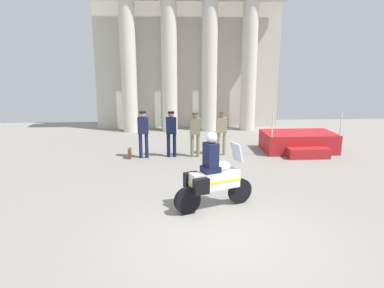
{
  "coord_description": "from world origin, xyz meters",
  "views": [
    {
      "loc": [
        -1.05,
        -6.59,
        3.49
      ],
      "look_at": [
        -0.35,
        3.74,
        1.04
      ],
      "focal_mm": 32.85,
      "sensor_mm": 36.0,
      "label": 1
    }
  ],
  "objects_px": {
    "reviewing_stand": "(299,142)",
    "officer_in_row_1": "(171,130)",
    "officer_in_row_0": "(143,131)",
    "briefcase_on_ground": "(130,153)",
    "officer_in_row_3": "(222,130)",
    "officer_in_row_2": "(195,131)",
    "motorcycle_with_rider": "(212,177)"
  },
  "relations": [
    {
      "from": "officer_in_row_2",
      "to": "officer_in_row_3",
      "type": "relative_size",
      "value": 1.0
    },
    {
      "from": "reviewing_stand",
      "to": "motorcycle_with_rider",
      "type": "relative_size",
      "value": 1.39
    },
    {
      "from": "motorcycle_with_rider",
      "to": "briefcase_on_ground",
      "type": "distance_m",
      "value": 5.36
    },
    {
      "from": "reviewing_stand",
      "to": "motorcycle_with_rider",
      "type": "distance_m",
      "value": 6.71
    },
    {
      "from": "officer_in_row_0",
      "to": "briefcase_on_ground",
      "type": "xyz_separation_m",
      "value": [
        -0.52,
        -0.02,
        -0.84
      ]
    },
    {
      "from": "officer_in_row_2",
      "to": "officer_in_row_3",
      "type": "bearing_deg",
      "value": -169.66
    },
    {
      "from": "officer_in_row_1",
      "to": "motorcycle_with_rider",
      "type": "relative_size",
      "value": 0.86
    },
    {
      "from": "reviewing_stand",
      "to": "officer_in_row_0",
      "type": "distance_m",
      "value": 6.12
    },
    {
      "from": "officer_in_row_1",
      "to": "motorcycle_with_rider",
      "type": "distance_m",
      "value": 4.92
    },
    {
      "from": "reviewing_stand",
      "to": "briefcase_on_ground",
      "type": "distance_m",
      "value": 6.6
    },
    {
      "from": "officer_in_row_2",
      "to": "briefcase_on_ground",
      "type": "height_order",
      "value": "officer_in_row_2"
    },
    {
      "from": "reviewing_stand",
      "to": "officer_in_row_3",
      "type": "xyz_separation_m",
      "value": [
        -3.14,
        -0.34,
        0.62
      ]
    },
    {
      "from": "officer_in_row_3",
      "to": "officer_in_row_2",
      "type": "bearing_deg",
      "value": 10.34
    },
    {
      "from": "officer_in_row_3",
      "to": "motorcycle_with_rider",
      "type": "relative_size",
      "value": 0.84
    },
    {
      "from": "officer_in_row_0",
      "to": "briefcase_on_ground",
      "type": "height_order",
      "value": "officer_in_row_0"
    },
    {
      "from": "officer_in_row_1",
      "to": "officer_in_row_3",
      "type": "xyz_separation_m",
      "value": [
        1.89,
        0.11,
        -0.02
      ]
    },
    {
      "from": "briefcase_on_ground",
      "to": "motorcycle_with_rider",
      "type": "bearing_deg",
      "value": -62.45
    },
    {
      "from": "briefcase_on_ground",
      "to": "officer_in_row_3",
      "type": "bearing_deg",
      "value": 3.6
    },
    {
      "from": "officer_in_row_1",
      "to": "officer_in_row_2",
      "type": "relative_size",
      "value": 1.02
    },
    {
      "from": "reviewing_stand",
      "to": "officer_in_row_1",
      "type": "height_order",
      "value": "officer_in_row_1"
    },
    {
      "from": "officer_in_row_0",
      "to": "officer_in_row_1",
      "type": "relative_size",
      "value": 1.02
    },
    {
      "from": "officer_in_row_3",
      "to": "briefcase_on_ground",
      "type": "relative_size",
      "value": 4.63
    },
    {
      "from": "officer_in_row_0",
      "to": "officer_in_row_3",
      "type": "bearing_deg",
      "value": -175.34
    },
    {
      "from": "reviewing_stand",
      "to": "officer_in_row_0",
      "type": "xyz_separation_m",
      "value": [
        -6.06,
        -0.53,
        0.66
      ]
    },
    {
      "from": "officer_in_row_3",
      "to": "briefcase_on_ground",
      "type": "bearing_deg",
      "value": 4.5
    },
    {
      "from": "officer_in_row_3",
      "to": "briefcase_on_ground",
      "type": "height_order",
      "value": "officer_in_row_3"
    },
    {
      "from": "officer_in_row_3",
      "to": "briefcase_on_ground",
      "type": "xyz_separation_m",
      "value": [
        -3.43,
        -0.22,
        -0.81
      ]
    },
    {
      "from": "officer_in_row_1",
      "to": "officer_in_row_3",
      "type": "height_order",
      "value": "officer_in_row_1"
    },
    {
      "from": "reviewing_stand",
      "to": "officer_in_row_2",
      "type": "xyz_separation_m",
      "value": [
        -4.16,
        -0.51,
        0.62
      ]
    },
    {
      "from": "officer_in_row_0",
      "to": "motorcycle_with_rider",
      "type": "bearing_deg",
      "value": 113.19
    },
    {
      "from": "reviewing_stand",
      "to": "officer_in_row_0",
      "type": "height_order",
      "value": "officer_in_row_0"
    },
    {
      "from": "officer_in_row_2",
      "to": "briefcase_on_ground",
      "type": "bearing_deg",
      "value": 2.03
    }
  ]
}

